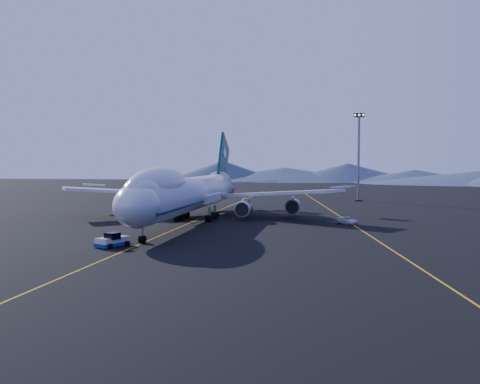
% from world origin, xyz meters
% --- Properties ---
extents(ground, '(500.00, 500.00, 0.00)m').
position_xyz_m(ground, '(0.00, 0.00, 0.00)').
color(ground, black).
rests_on(ground, ground).
extents(taxiway_line_main, '(0.25, 220.00, 0.01)m').
position_xyz_m(taxiway_line_main, '(0.00, 0.00, 0.01)').
color(taxiway_line_main, orange).
rests_on(taxiway_line_main, ground).
extents(taxiway_line_side, '(28.08, 198.09, 0.01)m').
position_xyz_m(taxiway_line_side, '(30.00, 10.00, 0.01)').
color(taxiway_line_side, orange).
rests_on(taxiway_line_side, ground).
extents(boeing_747, '(59.62, 72.43, 19.37)m').
position_xyz_m(boeing_747, '(0.00, 0.03, 5.81)').
color(boeing_747, silver).
rests_on(boeing_747, ground).
extents(pushback_tug, '(4.07, 5.28, 2.05)m').
position_xyz_m(pushback_tug, '(-3.00, -30.24, 0.65)').
color(pushback_tug, silver).
rests_on(pushback_tug, ground).
extents(service_van, '(4.57, 5.39, 1.37)m').
position_xyz_m(service_van, '(30.00, 3.28, 0.69)').
color(service_van, white).
rests_on(service_van, ground).
extents(floodlight_mast, '(3.28, 2.46, 26.55)m').
position_xyz_m(floodlight_mast, '(35.00, 65.34, 13.45)').
color(floodlight_mast, black).
rests_on(floodlight_mast, ground).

